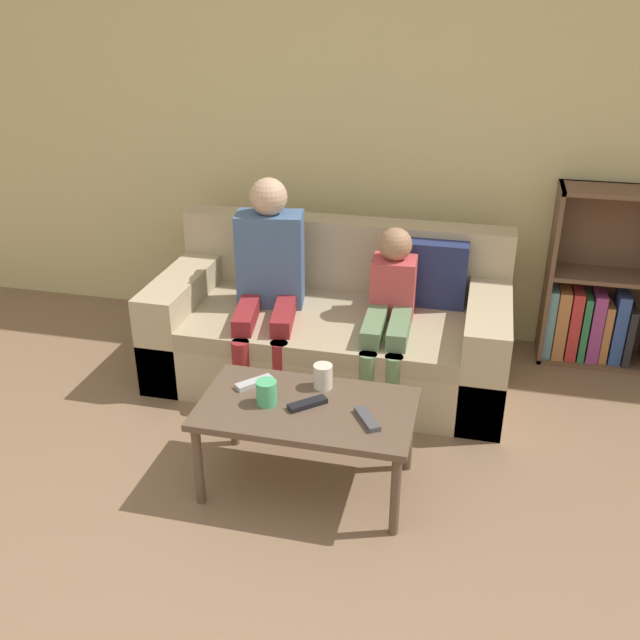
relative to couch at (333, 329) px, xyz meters
name	(u,v)px	position (x,y,z in m)	size (l,w,h in m)	color
wall_back	(346,116)	(-0.08, 0.66, 1.03)	(12.00, 0.06, 2.60)	beige
couch	(333,329)	(0.00, 0.00, 0.00)	(1.88, 0.91, 0.79)	tan
bookshelf	(595,298)	(1.41, 0.50, 0.12)	(0.61, 0.28, 1.02)	brown
coffee_table	(307,415)	(0.11, -1.01, 0.10)	(0.90, 0.51, 0.41)	brown
person_adult	(269,270)	(-0.34, -0.09, 0.35)	(0.42, 0.67, 1.09)	maroon
person_child	(390,307)	(0.33, -0.14, 0.23)	(0.24, 0.63, 0.87)	#66845B
cup_near	(267,393)	(-0.06, -1.03, 0.20)	(0.09, 0.09, 0.11)	#4CB77A
cup_far	(323,376)	(0.14, -0.85, 0.20)	(0.08, 0.08, 0.11)	silver
tv_remote_0	(367,419)	(0.37, -1.06, 0.15)	(0.13, 0.17, 0.02)	#47474C
tv_remote_1	(307,404)	(0.11, -1.01, 0.15)	(0.16, 0.15, 0.02)	black
tv_remote_2	(254,383)	(-0.16, -0.90, 0.15)	(0.15, 0.16, 0.02)	#B7B7BC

